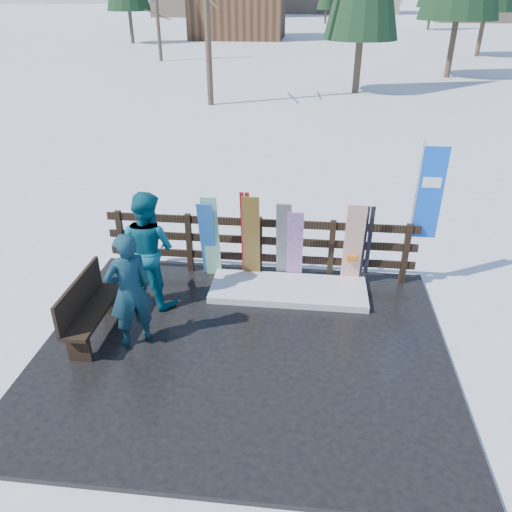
# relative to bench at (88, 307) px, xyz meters

# --- Properties ---
(ground) EXTENTS (700.00, 700.00, 0.00)m
(ground) POSITION_rel_bench_xyz_m (2.35, -0.06, -0.60)
(ground) COLOR white
(ground) RESTS_ON ground
(deck) EXTENTS (6.00, 5.00, 0.08)m
(deck) POSITION_rel_bench_xyz_m (2.35, -0.06, -0.56)
(deck) COLOR black
(deck) RESTS_ON ground
(fence) EXTENTS (5.60, 0.10, 1.15)m
(fence) POSITION_rel_bench_xyz_m (2.35, 2.14, 0.14)
(fence) COLOR black
(fence) RESTS_ON deck
(snow_patch) EXTENTS (2.71, 1.00, 0.12)m
(snow_patch) POSITION_rel_bench_xyz_m (2.93, 1.54, -0.46)
(snow_patch) COLOR white
(snow_patch) RESTS_ON deck
(bench) EXTENTS (0.41, 1.50, 0.97)m
(bench) POSITION_rel_bench_xyz_m (0.00, 0.00, 0.00)
(bench) COLOR black
(bench) RESTS_ON deck
(snowboard_0) EXTENTS (0.27, 0.39, 1.53)m
(snowboard_0) POSITION_rel_bench_xyz_m (1.45, 1.92, 0.25)
(snowboard_0) COLOR blue
(snowboard_0) RESTS_ON deck
(snowboard_1) EXTENTS (0.28, 0.30, 1.63)m
(snowboard_1) POSITION_rel_bench_xyz_m (1.52, 1.92, 0.30)
(snowboard_1) COLOR white
(snowboard_1) RESTS_ON deck
(snowboard_2) EXTENTS (0.30, 0.25, 1.66)m
(snowboard_2) POSITION_rel_bench_xyz_m (2.23, 1.92, 0.32)
(snowboard_2) COLOR gold
(snowboard_2) RESTS_ON deck
(snowboard_3) EXTENTS (0.28, 0.37, 1.45)m
(snowboard_3) POSITION_rel_bench_xyz_m (3.00, 1.92, 0.21)
(snowboard_3) COLOR silver
(snowboard_3) RESTS_ON deck
(snowboard_4) EXTENTS (0.26, 0.42, 1.60)m
(snowboard_4) POSITION_rel_bench_xyz_m (2.80, 1.92, 0.28)
(snowboard_4) COLOR black
(snowboard_4) RESTS_ON deck
(snowboard_5) EXTENTS (0.33, 0.29, 1.61)m
(snowboard_5) POSITION_rel_bench_xyz_m (4.00, 1.92, 0.29)
(snowboard_5) COLOR white
(snowboard_5) RESTS_ON deck
(ski_pair_a) EXTENTS (0.16, 0.29, 1.72)m
(ski_pair_a) POSITION_rel_bench_xyz_m (2.12, 1.99, 0.35)
(ski_pair_a) COLOR red
(ski_pair_a) RESTS_ON deck
(ski_pair_b) EXTENTS (0.17, 0.16, 1.54)m
(ski_pair_b) POSITION_rel_bench_xyz_m (4.23, 1.99, 0.25)
(ski_pair_b) COLOR black
(ski_pair_b) RESTS_ON deck
(rental_flag) EXTENTS (0.45, 0.04, 2.60)m
(rental_flag) POSITION_rel_bench_xyz_m (5.15, 2.19, 1.09)
(rental_flag) COLOR silver
(rental_flag) RESTS_ON deck
(person_front) EXTENTS (0.78, 0.74, 1.79)m
(person_front) POSITION_rel_bench_xyz_m (0.71, -0.07, 0.38)
(person_front) COLOR #15464A
(person_front) RESTS_ON deck
(person_back) EXTENTS (1.18, 1.07, 1.96)m
(person_back) POSITION_rel_bench_xyz_m (0.65, 1.06, 0.47)
(person_back) COLOR #0D5D6F
(person_back) RESTS_ON deck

